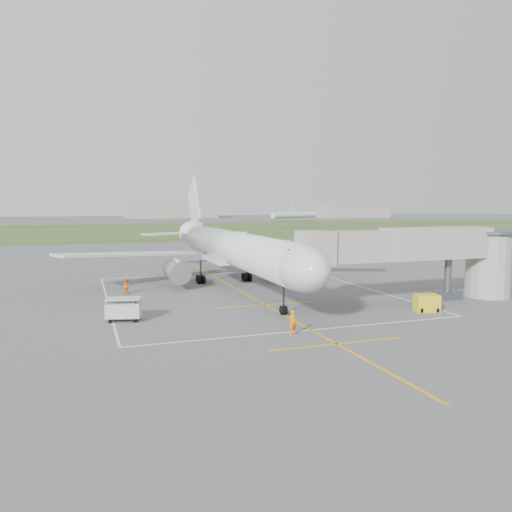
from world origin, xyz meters
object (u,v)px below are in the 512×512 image
object	(u,v)px
gpu_unit	(427,303)
ramp_worker_nose	(293,323)
airliner	(233,249)
ramp_worker_wing	(127,286)
jet_bridge	(430,253)
baggage_cart	(124,309)

from	to	relation	value
gpu_unit	ramp_worker_nose	xyz separation A→B (m)	(-14.37, -3.47, 0.17)
airliner	ramp_worker_wing	size ratio (longest dim) A/B	29.50
jet_bridge	gpu_unit	bearing A→B (deg)	-129.42
gpu_unit	baggage_cart	xyz separation A→B (m)	(-25.61, 5.15, 0.21)
airliner	jet_bridge	distance (m)	21.22
gpu_unit	baggage_cart	bearing A→B (deg)	-176.19
jet_bridge	baggage_cart	xyz separation A→B (m)	(-28.85, 1.21, -3.78)
ramp_worker_nose	ramp_worker_wing	world-z (taller)	ramp_worker_nose
gpu_unit	baggage_cart	world-z (taller)	baggage_cart
jet_bridge	gpu_unit	size ratio (longest dim) A/B	10.10
jet_bridge	ramp_worker_nose	world-z (taller)	jet_bridge
baggage_cart	ramp_worker_nose	world-z (taller)	baggage_cart
gpu_unit	ramp_worker_wing	size ratio (longest dim) A/B	1.46
jet_bridge	ramp_worker_wing	size ratio (longest dim) A/B	14.76
jet_bridge	ramp_worker_wing	bearing A→B (deg)	153.28
jet_bridge	ramp_worker_wing	distance (m)	31.13
gpu_unit	ramp_worker_nose	world-z (taller)	ramp_worker_nose
ramp_worker_wing	gpu_unit	bearing A→B (deg)	-166.38
gpu_unit	ramp_worker_nose	size ratio (longest dim) A/B	1.25
jet_bridge	ramp_worker_nose	distance (m)	19.49
ramp_worker_wing	jet_bridge	bearing A→B (deg)	-156.87
ramp_worker_nose	baggage_cart	bearing A→B (deg)	124.38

